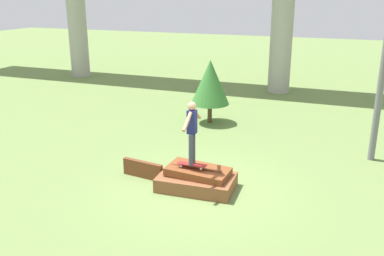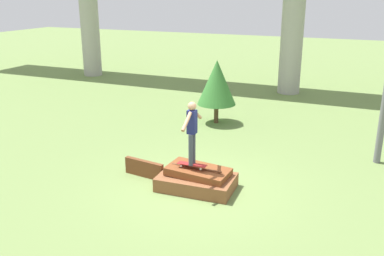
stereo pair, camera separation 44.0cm
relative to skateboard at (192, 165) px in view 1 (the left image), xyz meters
The scene contains 6 objects.
ground_plane 0.70m from the skateboard, 26.93° to the left, with size 80.00×80.00×0.00m, color olive.
scrap_pile 0.45m from the skateboard, 31.38° to the left, with size 2.05×1.31×0.62m.
scrap_plank_loose 1.62m from the skateboard, behind, with size 1.26×0.29×0.48m.
skateboard is the anchor object (origin of this frame).
skater 0.99m from the skateboard, 135.00° to the right, with size 0.23×1.26×1.68m.
tree_behind_left 6.09m from the skateboard, 104.23° to the left, with size 1.51×1.51×2.50m.
Camera 1 is at (3.59, -9.70, 5.03)m, focal length 40.00 mm.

